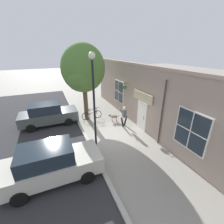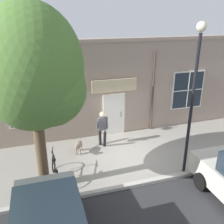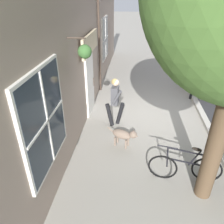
{
  "view_description": "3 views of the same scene",
  "coord_description": "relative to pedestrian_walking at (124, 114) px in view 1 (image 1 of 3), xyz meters",
  "views": [
    {
      "loc": [
        3.82,
        8.57,
        5.58
      ],
      "look_at": [
        -0.01,
        -0.36,
        1.51
      ],
      "focal_mm": 24.0,
      "sensor_mm": 36.0,
      "label": 1
    },
    {
      "loc": [
        8.71,
        -3.26,
        5.7
      ],
      "look_at": [
        -1.28,
        -0.17,
        1.56
      ],
      "focal_mm": 40.0,
      "sensor_mm": 36.0,
      "label": 2
    },
    {
      "loc": [
        -0.55,
        -7.06,
        4.07
      ],
      "look_at": [
        -1.15,
        -1.67,
        1.04
      ],
      "focal_mm": 35.0,
      "sensor_mm": 36.0,
      "label": 3
    }
  ],
  "objects": [
    {
      "name": "parked_car_nearest_curb",
      "position": [
        5.34,
        -2.68,
        -0.12
      ],
      "size": [
        4.31,
        1.95,
        1.75
      ],
      "color": "#474C4C",
      "rests_on": "ground_plane"
    },
    {
      "name": "pedestrian_walking",
      "position": [
        0.0,
        0.0,
        0.0
      ],
      "size": [
        0.64,
        0.57,
        1.67
      ],
      "color": "black",
      "rests_on": "ground_plane"
    },
    {
      "name": "dog_on_leash",
      "position": [
        0.38,
        -1.18,
        -0.6
      ],
      "size": [
        0.95,
        0.48,
        0.64
      ],
      "color": "#7F6B5B",
      "rests_on": "ground_plane"
    },
    {
      "name": "ground_plane",
      "position": [
        1.16,
        0.67,
        -1.0
      ],
      "size": [
        90.0,
        90.0,
        0.0
      ],
      "primitive_type": "plane",
      "color": "gray"
    },
    {
      "name": "leaning_bicycle",
      "position": [
        1.91,
        -2.31,
        -0.62
      ],
      "size": [
        1.74,
        0.19,
        1.01
      ],
      "color": "black",
      "rests_on": "ground_plane"
    },
    {
      "name": "street_tree_by_curb",
      "position": [
        2.36,
        -2.62,
        3.09
      ],
      "size": [
        3.42,
        3.08,
        6.12
      ],
      "color": "brown",
      "rests_on": "ground_plane"
    },
    {
      "name": "curb_and_road",
      "position": [
        7.0,
        0.67,
        -0.98
      ],
      "size": [
        10.1,
        28.0,
        0.12
      ],
      "color": "#B2ADA3",
      "rests_on": "ground_plane"
    },
    {
      "name": "parked_car_mid_block",
      "position": [
        5.39,
        3.32,
        -0.12
      ],
      "size": [
        4.31,
        1.95,
        1.75
      ],
      "color": "beige",
      "rests_on": "ground_plane"
    },
    {
      "name": "street_lamp",
      "position": [
        3.01,
        2.4,
        2.52
      ],
      "size": [
        0.32,
        0.32,
        5.49
      ],
      "color": "black",
      "rests_on": "ground_plane"
    },
    {
      "name": "storefront_facade",
      "position": [
        -1.18,
        0.68,
        1.34
      ],
      "size": [
        0.95,
        18.0,
        4.67
      ],
      "color": "gray",
      "rests_on": "ground_plane"
    }
  ]
}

